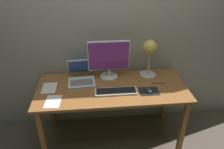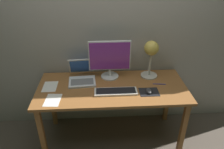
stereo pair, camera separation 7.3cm
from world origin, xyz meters
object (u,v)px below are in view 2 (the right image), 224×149
object	(u,v)px
keyboard_main	(116,91)
laptop	(82,74)
pen	(159,84)
desk_lamp	(151,52)
monitor	(110,58)
mouse	(149,91)

from	to	relation	value
keyboard_main	laptop	bearing A→B (deg)	141.18
keyboard_main	pen	world-z (taller)	keyboard_main
keyboard_main	laptop	size ratio (longest dim) A/B	1.25
desk_lamp	pen	size ratio (longest dim) A/B	3.09
monitor	keyboard_main	size ratio (longest dim) A/B	1.06
laptop	mouse	size ratio (longest dim) A/B	3.66
mouse	pen	size ratio (longest dim) A/B	0.69
desk_lamp	monitor	bearing A→B (deg)	178.86
laptop	desk_lamp	bearing A→B (deg)	1.90
keyboard_main	pen	bearing A→B (deg)	14.73
pen	mouse	bearing A→B (deg)	-134.55
keyboard_main	laptop	xyz separation A→B (m)	(-0.36, 0.29, 0.05)
laptop	pen	bearing A→B (deg)	-10.91
monitor	mouse	bearing A→B (deg)	-42.16
laptop	desk_lamp	distance (m)	0.81
monitor	desk_lamp	bearing A→B (deg)	-1.14
monitor	laptop	xyz separation A→B (m)	(-0.32, -0.03, -0.17)
monitor	desk_lamp	world-z (taller)	monitor
monitor	pen	bearing A→B (deg)	-20.44
laptop	monitor	bearing A→B (deg)	6.27
desk_lamp	pen	distance (m)	0.37
desk_lamp	mouse	xyz separation A→B (m)	(-0.07, -0.34, -0.29)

